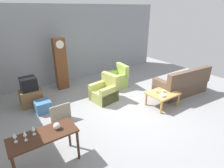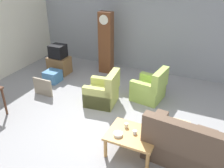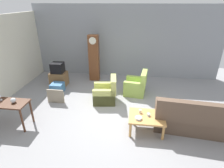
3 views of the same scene
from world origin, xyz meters
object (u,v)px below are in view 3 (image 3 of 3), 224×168
object	(u,v)px
bowl_white_stacked	(138,118)
cup_cream_tall	(140,111)
glass_dome_cloche	(13,100)
cup_white_porcelain	(162,115)
armchair_olive_far	(136,87)
storage_box_blue	(57,88)
coffee_table_wood	(147,118)
framed_picture_leaning	(56,96)
grandfather_clock	(94,58)
tv_crt	(57,68)
tv_stand_cabinet	(59,79)
cup_blue_rimmed	(148,115)
armchair_olive_near	(106,94)
console_table_dark	(5,106)
wine_glass_short	(0,96)
couch_floral	(194,119)

from	to	relation	value
bowl_white_stacked	cup_cream_tall	bearing A→B (deg)	80.53
glass_dome_cloche	cup_white_porcelain	distance (m)	4.06
armchair_olive_far	storage_box_blue	world-z (taller)	armchair_olive_far
coffee_table_wood	framed_picture_leaning	bearing A→B (deg)	160.19
grandfather_clock	storage_box_blue	bearing A→B (deg)	-131.06
tv_crt	storage_box_blue	world-z (taller)	tv_crt
armchair_olive_far	tv_stand_cabinet	world-z (taller)	armchair_olive_far
tv_crt	cup_blue_rimmed	world-z (taller)	tv_crt
tv_crt	storage_box_blue	distance (m)	0.89
armchair_olive_near	bowl_white_stacked	distance (m)	1.97
tv_stand_cabinet	glass_dome_cloche	bearing A→B (deg)	-91.48
armchair_olive_near	storage_box_blue	world-z (taller)	armchair_olive_near
coffee_table_wood	bowl_white_stacked	world-z (taller)	bowl_white_stacked
armchair_olive_near	framed_picture_leaning	world-z (taller)	armchair_olive_near
armchair_olive_far	storage_box_blue	distance (m)	3.09
tv_crt	bowl_white_stacked	xyz separation A→B (m)	(3.33, -2.73, -0.28)
storage_box_blue	armchair_olive_far	bearing A→B (deg)	4.32
console_table_dark	tv_crt	bearing A→B (deg)	82.72
coffee_table_wood	console_table_dark	xyz separation A→B (m)	(-3.92, -0.28, 0.25)
armchair_olive_near	storage_box_blue	size ratio (longest dim) A/B	2.01
cup_cream_tall	cup_blue_rimmed	bearing A→B (deg)	-27.77
armchair_olive_far	framed_picture_leaning	world-z (taller)	armchair_olive_far
console_table_dark	armchair_olive_far	bearing A→B (deg)	33.90
tv_stand_cabinet	bowl_white_stacked	world-z (taller)	tv_stand_cabinet
cup_white_porcelain	glass_dome_cloche	bearing A→B (deg)	-175.74
armchair_olive_far	storage_box_blue	bearing A→B (deg)	-175.68
storage_box_blue	wine_glass_short	world-z (taller)	wine_glass_short
tv_stand_cabinet	storage_box_blue	world-z (taller)	tv_stand_cabinet
framed_picture_leaning	bowl_white_stacked	size ratio (longest dim) A/B	3.33
glass_dome_cloche	bowl_white_stacked	distance (m)	3.42
grandfather_clock	tv_crt	world-z (taller)	grandfather_clock
cup_white_porcelain	cup_cream_tall	bearing A→B (deg)	170.72
grandfather_clock	cup_blue_rimmed	xyz separation A→B (m)	(2.22, -3.30, -0.51)
grandfather_clock	framed_picture_leaning	size ratio (longest dim) A/B	3.37
coffee_table_wood	console_table_dark	bearing A→B (deg)	-175.98
framed_picture_leaning	armchair_olive_near	bearing A→B (deg)	10.55
tv_crt	cup_cream_tall	distance (m)	4.17
cup_blue_rimmed	cup_cream_tall	bearing A→B (deg)	152.23
console_table_dark	cup_blue_rimmed	distance (m)	3.98
framed_picture_leaning	storage_box_blue	world-z (taller)	framed_picture_leaning
grandfather_clock	framed_picture_leaning	world-z (taller)	grandfather_clock
tv_stand_cabinet	storage_box_blue	bearing A→B (deg)	-73.71
console_table_dark	tv_crt	size ratio (longest dim) A/B	2.71
coffee_table_wood	couch_floral	bearing A→B (deg)	7.63
armchair_olive_near	wine_glass_short	size ratio (longest dim) A/B	4.62
console_table_dark	storage_box_blue	bearing A→B (deg)	76.06
couch_floral	storage_box_blue	distance (m)	4.99
cup_white_porcelain	cup_blue_rimmed	distance (m)	0.35
glass_dome_cloche	armchair_olive_near	bearing A→B (deg)	36.76
cup_blue_rimmed	grandfather_clock	bearing A→B (deg)	123.92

